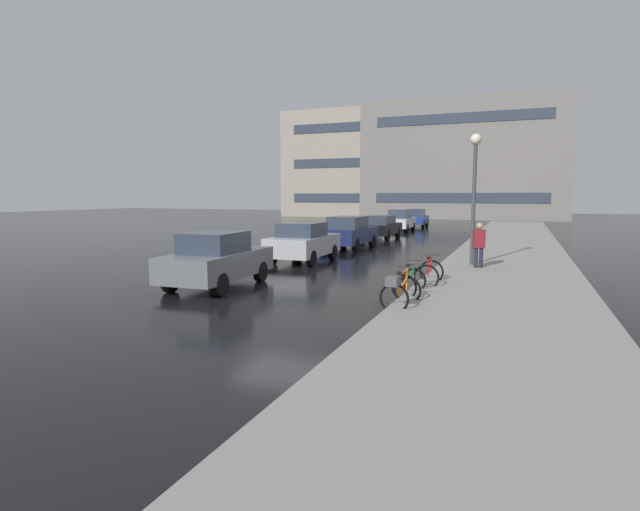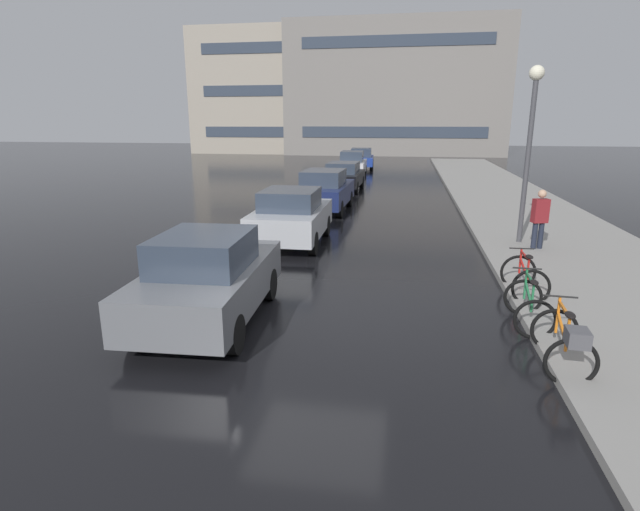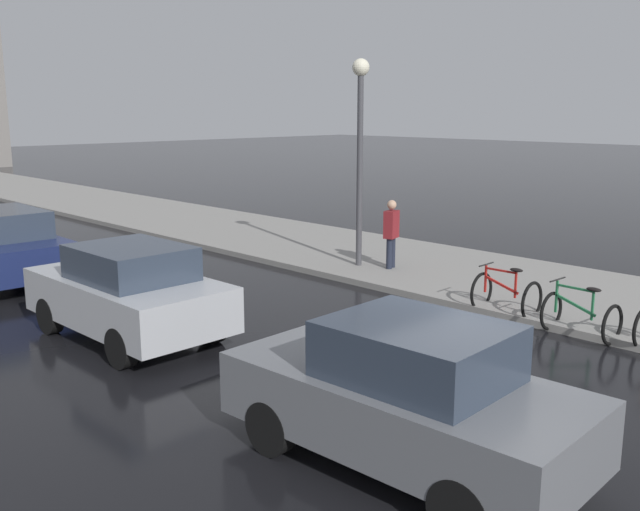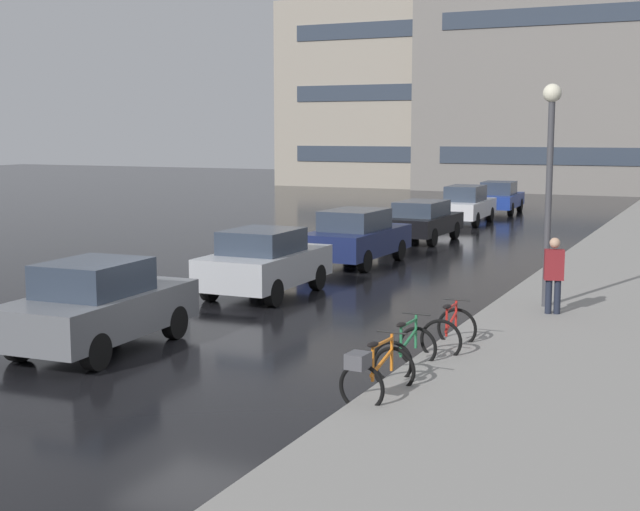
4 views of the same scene
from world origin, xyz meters
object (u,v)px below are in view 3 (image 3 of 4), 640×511
at_px(bicycle_second, 581,315).
at_px(car_silver, 129,292).
at_px(car_grey, 407,396).
at_px(bicycle_third, 506,294).
at_px(car_navy, 2,245).
at_px(streetlamp, 360,131).
at_px(pedestrian, 391,233).

xyz_separation_m(bicycle_second, car_silver, (-5.52, 5.35, 0.43)).
height_order(car_grey, car_silver, car_grey).
bearing_deg(bicycle_third, car_grey, -158.40).
relative_size(car_grey, car_silver, 1.05).
relative_size(car_grey, car_navy, 0.94).
bearing_deg(bicycle_third, streetlamp, 79.71).
bearing_deg(pedestrian, streetlamp, 111.97).
bearing_deg(car_silver, car_navy, 89.49).
relative_size(car_grey, streetlamp, 0.83).
height_order(car_grey, car_navy, car_grey).
bearing_deg(streetlamp, car_navy, 143.21).
distance_m(car_navy, streetlamp, 8.55).
height_order(bicycle_third, car_silver, car_silver).
bearing_deg(bicycle_second, car_navy, 116.39).
bearing_deg(bicycle_third, car_navy, 121.30).
distance_m(car_navy, pedestrian, 8.88).
bearing_deg(pedestrian, car_navy, 140.51).
bearing_deg(pedestrian, car_silver, -179.75).
xyz_separation_m(car_grey, car_silver, (0.13, 6.08, -0.00)).
bearing_deg(pedestrian, car_grey, -139.00).
relative_size(bicycle_third, car_grey, 0.28).
relative_size(car_navy, pedestrian, 2.47).
height_order(car_navy, pedestrian, pedestrian).
bearing_deg(bicycle_second, bicycle_third, 80.84).
distance_m(bicycle_second, pedestrian, 5.58).
bearing_deg(bicycle_second, streetlamp, 80.00).
height_order(bicycle_third, car_navy, car_navy).
distance_m(car_silver, car_navy, 5.68).
height_order(bicycle_second, car_navy, car_navy).
bearing_deg(car_grey, car_navy, 89.13).
bearing_deg(bicycle_second, pedestrian, 75.58).
relative_size(bicycle_second, car_grey, 0.29).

